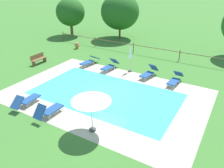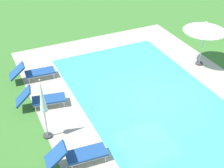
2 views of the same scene
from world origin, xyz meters
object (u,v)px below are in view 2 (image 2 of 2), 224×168
at_px(sun_lounger_north_mid, 33,72).
at_px(patio_umbrella_open_foreground, 205,27).
at_px(patio_umbrella_closed_row_west, 43,101).
at_px(sun_lounger_north_far, 78,154).
at_px(sun_lounger_north_near_steps, 42,99).

height_order(sun_lounger_north_mid, patio_umbrella_open_foreground, patio_umbrella_open_foreground).
xyz_separation_m(sun_lounger_north_mid, patio_umbrella_closed_row_west, (-3.90, 0.47, 1.19)).
distance_m(sun_lounger_north_mid, sun_lounger_north_far, 5.52).
bearing_deg(patio_umbrella_closed_row_west, sun_lounger_north_far, -161.01).
xyz_separation_m(sun_lounger_north_near_steps, sun_lounger_north_far, (-3.39, -0.27, -0.01)).
bearing_deg(patio_umbrella_closed_row_west, sun_lounger_north_mid, -6.88).
distance_m(sun_lounger_north_mid, patio_umbrella_closed_row_west, 4.11).
relative_size(sun_lounger_north_mid, patio_umbrella_closed_row_west, 0.84).
relative_size(sun_lounger_north_far, patio_umbrella_open_foreground, 0.90).
bearing_deg(patio_umbrella_open_foreground, sun_lounger_north_mid, 74.90).
height_order(sun_lounger_north_near_steps, patio_umbrella_closed_row_west, patio_umbrella_closed_row_west).
distance_m(sun_lounger_north_near_steps, sun_lounger_north_far, 3.41).
relative_size(patio_umbrella_open_foreground, patio_umbrella_closed_row_west, 0.92).
relative_size(sun_lounger_north_mid, sun_lounger_north_far, 1.01).
bearing_deg(sun_lounger_north_near_steps, sun_lounger_north_far, -175.40).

